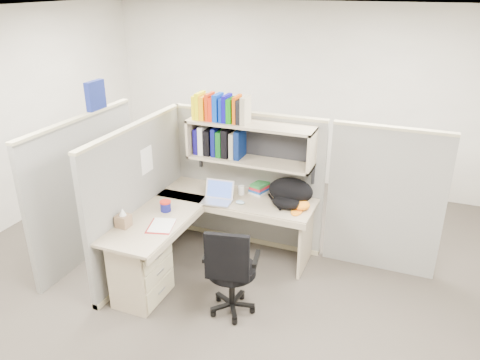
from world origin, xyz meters
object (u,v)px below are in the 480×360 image
at_px(desk, 168,250).
at_px(laptop, 216,193).
at_px(snack_canister, 166,206).
at_px(backpack, 289,193).
at_px(task_chair, 231,284).

relative_size(desk, laptop, 5.47).
distance_m(desk, snack_canister, 0.47).
xyz_separation_m(backpack, snack_canister, (-1.16, -0.61, -0.08)).
xyz_separation_m(desk, backpack, (1.00, 0.88, 0.43)).
bearing_deg(laptop, backpack, 11.54).
height_order(desk, laptop, laptop).
relative_size(desk, task_chair, 1.80).
bearing_deg(snack_canister, desk, -58.80).
xyz_separation_m(backpack, task_chair, (-0.24, -1.04, -0.53)).
height_order(laptop, snack_canister, laptop).
xyz_separation_m(laptop, snack_canister, (-0.41, -0.38, -0.06)).
height_order(backpack, snack_canister, backpack).
bearing_deg(snack_canister, laptop, 42.80).
distance_m(backpack, snack_canister, 1.31).
height_order(desk, task_chair, task_chair).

